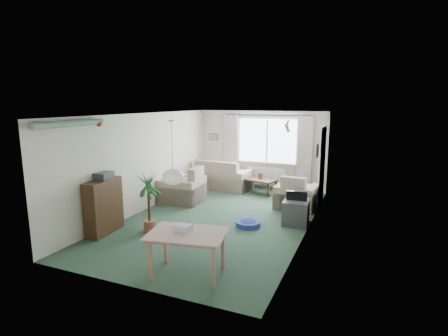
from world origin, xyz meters
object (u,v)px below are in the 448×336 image
at_px(armchair_left, 182,184).
at_px(bookshelf, 104,207).
at_px(houseplant, 149,202).
at_px(sofa, 222,174).
at_px(tv_cube, 296,212).
at_px(dining_table, 188,254).
at_px(coffee_table, 259,186).
at_px(pet_bed, 248,224).
at_px(armchair_corner, 297,191).

distance_m(armchair_left, bookshelf, 2.67).
bearing_deg(armchair_left, bookshelf, -12.03).
bearing_deg(houseplant, armchair_left, 101.90).
distance_m(sofa, tv_cube, 3.68).
height_order(sofa, dining_table, sofa).
distance_m(armchair_left, houseplant, 2.28).
distance_m(coffee_table, pet_bed, 2.82).
xyz_separation_m(armchair_corner, dining_table, (-0.87, -4.16, -0.10)).
xyz_separation_m(armchair_left, tv_cube, (3.20, -0.60, -0.21)).
distance_m(coffee_table, houseplant, 4.04).
height_order(tv_cube, pet_bed, tv_cube).
bearing_deg(houseplant, sofa, 90.98).
relative_size(armchair_corner, tv_cube, 1.64).
xyz_separation_m(dining_table, tv_cube, (1.09, 2.97, -0.07)).
relative_size(armchair_corner, bookshelf, 0.87).
bearing_deg(tv_cube, bookshelf, -152.73).
bearing_deg(bookshelf, sofa, 75.68).
relative_size(armchair_left, tv_cube, 1.79).
bearing_deg(pet_bed, armchair_corner, 67.88).
xyz_separation_m(coffee_table, pet_bed, (0.60, -2.75, -0.16)).
bearing_deg(sofa, armchair_left, 81.98).
bearing_deg(tv_cube, houseplant, -152.04).
height_order(coffee_table, bookshelf, bookshelf).
bearing_deg(bookshelf, houseplant, 22.84).
height_order(armchair_left, pet_bed, armchair_left).
height_order(sofa, pet_bed, sofa).
bearing_deg(tv_cube, armchair_left, 166.63).
relative_size(armchair_corner, dining_table, 0.90).
xyz_separation_m(armchair_corner, pet_bed, (-0.71, -1.73, -0.38)).
bearing_deg(bookshelf, pet_bed, 25.25).
height_order(armchair_corner, houseplant, houseplant).
distance_m(armchair_left, coffee_table, 2.33).
xyz_separation_m(armchair_left, houseplant, (0.47, -2.22, 0.15)).
bearing_deg(coffee_table, armchair_corner, -37.76).
distance_m(armchair_left, pet_bed, 2.57).
xyz_separation_m(houseplant, dining_table, (1.64, -1.34, -0.29)).
bearing_deg(bookshelf, dining_table, -25.36).
bearing_deg(sofa, coffee_table, 176.84).
distance_m(bookshelf, dining_table, 2.62).
xyz_separation_m(bookshelf, tv_cube, (3.54, 2.05, -0.29)).
relative_size(armchair_left, houseplant, 0.85).
height_order(coffee_table, tv_cube, tv_cube).
xyz_separation_m(armchair_left, dining_table, (2.11, -3.56, -0.14)).
xyz_separation_m(bookshelf, houseplant, (0.81, 0.42, 0.07)).
relative_size(tv_cube, pet_bed, 1.11).
relative_size(sofa, dining_table, 1.67).
relative_size(armchair_corner, pet_bed, 1.81).
bearing_deg(tv_cube, dining_table, -112.99).
relative_size(houseplant, pet_bed, 2.32).
relative_size(sofa, tv_cube, 3.03).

